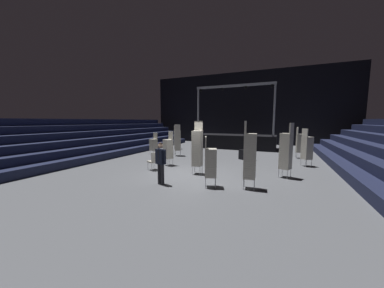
{
  "coord_description": "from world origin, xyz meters",
  "views": [
    {
      "loc": [
        3.88,
        -8.69,
        2.56
      ],
      "look_at": [
        -0.18,
        0.61,
        1.4
      ],
      "focal_mm": 18.98,
      "sensor_mm": 36.0,
      "label": 1
    }
  ],
  "objects_px": {
    "chair_stack_front_left": "(307,148)",
    "chair_stack_front_right": "(168,148)",
    "chair_stack_mid_left": "(250,155)",
    "loose_chair_near_man": "(154,160)",
    "equipment_road_case": "(247,155)",
    "chair_stack_mid_right": "(177,137)",
    "chair_stack_rear_left": "(210,162)",
    "man_with_tie": "(161,161)",
    "chair_stack_aisle_right": "(154,144)",
    "chair_stack_rear_centre": "(178,140)",
    "chair_stack_mid_centre": "(197,148)",
    "chair_stack_rear_right": "(300,143)",
    "chair_stack_aisle_left": "(286,151)",
    "stage_riser": "(235,141)"
  },
  "relations": [
    {
      "from": "chair_stack_front_left",
      "to": "chair_stack_mid_left",
      "type": "height_order",
      "value": "chair_stack_mid_left"
    },
    {
      "from": "chair_stack_rear_left",
      "to": "man_with_tie",
      "type": "bearing_deg",
      "value": -94.65
    },
    {
      "from": "chair_stack_front_right",
      "to": "chair_stack_mid_right",
      "type": "distance_m",
      "value": 6.94
    },
    {
      "from": "man_with_tie",
      "to": "equipment_road_case",
      "type": "height_order",
      "value": "man_with_tie"
    },
    {
      "from": "chair_stack_mid_centre",
      "to": "loose_chair_near_man",
      "type": "relative_size",
      "value": 2.71
    },
    {
      "from": "chair_stack_mid_centre",
      "to": "chair_stack_rear_right",
      "type": "distance_m",
      "value": 8.27
    },
    {
      "from": "chair_stack_rear_left",
      "to": "chair_stack_aisle_left",
      "type": "xyz_separation_m",
      "value": [
        2.68,
        2.61,
        0.25
      ]
    },
    {
      "from": "chair_stack_rear_right",
      "to": "equipment_road_case",
      "type": "distance_m",
      "value": 3.88
    },
    {
      "from": "chair_stack_front_left",
      "to": "equipment_road_case",
      "type": "bearing_deg",
      "value": -135.68
    },
    {
      "from": "chair_stack_aisle_right",
      "to": "chair_stack_rear_centre",
      "type": "bearing_deg",
      "value": -138.65
    },
    {
      "from": "chair_stack_front_left",
      "to": "chair_stack_rear_left",
      "type": "xyz_separation_m",
      "value": [
        -3.82,
        -5.64,
        -0.08
      ]
    },
    {
      "from": "chair_stack_mid_centre",
      "to": "equipment_road_case",
      "type": "relative_size",
      "value": 2.84
    },
    {
      "from": "chair_stack_front_right",
      "to": "chair_stack_mid_centre",
      "type": "bearing_deg",
      "value": -179.73
    },
    {
      "from": "chair_stack_rear_left",
      "to": "chair_stack_rear_right",
      "type": "height_order",
      "value": "chair_stack_rear_right"
    },
    {
      "from": "chair_stack_front_right",
      "to": "chair_stack_rear_right",
      "type": "bearing_deg",
      "value": -115.57
    },
    {
      "from": "equipment_road_case",
      "to": "chair_stack_mid_right",
      "type": "bearing_deg",
      "value": 157.38
    },
    {
      "from": "chair_stack_rear_left",
      "to": "chair_stack_rear_right",
      "type": "bearing_deg",
      "value": 136.79
    },
    {
      "from": "loose_chair_near_man",
      "to": "chair_stack_aisle_right",
      "type": "bearing_deg",
      "value": 56.8
    },
    {
      "from": "man_with_tie",
      "to": "stage_riser",
      "type": "bearing_deg",
      "value": -73.29
    },
    {
      "from": "chair_stack_mid_left",
      "to": "chair_stack_mid_centre",
      "type": "bearing_deg",
      "value": -119.71
    },
    {
      "from": "chair_stack_front_left",
      "to": "chair_stack_front_right",
      "type": "xyz_separation_m",
      "value": [
        -7.27,
        -2.93,
        -0.08
      ]
    },
    {
      "from": "stage_riser",
      "to": "loose_chair_near_man",
      "type": "height_order",
      "value": "stage_riser"
    },
    {
      "from": "chair_stack_mid_left",
      "to": "chair_stack_front_left",
      "type": "bearing_deg",
      "value": 150.68
    },
    {
      "from": "chair_stack_front_right",
      "to": "equipment_road_case",
      "type": "xyz_separation_m",
      "value": [
        3.89,
        3.56,
        -0.66
      ]
    },
    {
      "from": "chair_stack_aisle_right",
      "to": "chair_stack_aisle_left",
      "type": "bearing_deg",
      "value": 179.55
    },
    {
      "from": "chair_stack_front_left",
      "to": "chair_stack_front_right",
      "type": "height_order",
      "value": "chair_stack_front_left"
    },
    {
      "from": "equipment_road_case",
      "to": "chair_stack_rear_left",
      "type": "bearing_deg",
      "value": -94.02
    },
    {
      "from": "chair_stack_rear_left",
      "to": "chair_stack_mid_centre",
      "type": "bearing_deg",
      "value": -162.72
    },
    {
      "from": "chair_stack_front_left",
      "to": "chair_stack_front_right",
      "type": "distance_m",
      "value": 7.84
    },
    {
      "from": "chair_stack_mid_left",
      "to": "chair_stack_rear_left",
      "type": "bearing_deg",
      "value": -79.11
    },
    {
      "from": "chair_stack_mid_right",
      "to": "chair_stack_front_left",
      "type": "bearing_deg",
      "value": 123.55
    },
    {
      "from": "chair_stack_mid_left",
      "to": "loose_chair_near_man",
      "type": "bearing_deg",
      "value": -106.1
    },
    {
      "from": "chair_stack_mid_right",
      "to": "chair_stack_rear_centre",
      "type": "relative_size",
      "value": 0.93
    },
    {
      "from": "chair_stack_mid_left",
      "to": "chair_stack_aisle_right",
      "type": "distance_m",
      "value": 8.78
    },
    {
      "from": "chair_stack_front_right",
      "to": "loose_chair_near_man",
      "type": "height_order",
      "value": "chair_stack_front_right"
    },
    {
      "from": "stage_riser",
      "to": "chair_stack_mid_left",
      "type": "xyz_separation_m",
      "value": [
        2.87,
        -11.46,
        0.58
      ]
    },
    {
      "from": "chair_stack_front_left",
      "to": "chair_stack_rear_centre",
      "type": "bearing_deg",
      "value": -126.41
    },
    {
      "from": "man_with_tie",
      "to": "equipment_road_case",
      "type": "bearing_deg",
      "value": -90.41
    },
    {
      "from": "chair_stack_aisle_right",
      "to": "equipment_road_case",
      "type": "bearing_deg",
      "value": -154.14
    },
    {
      "from": "chair_stack_rear_right",
      "to": "chair_stack_rear_centre",
      "type": "relative_size",
      "value": 0.93
    },
    {
      "from": "man_with_tie",
      "to": "chair_stack_rear_left",
      "type": "height_order",
      "value": "chair_stack_rear_left"
    },
    {
      "from": "chair_stack_rear_centre",
      "to": "chair_stack_front_right",
      "type": "bearing_deg",
      "value": -96.84
    },
    {
      "from": "chair_stack_front_left",
      "to": "chair_stack_mid_centre",
      "type": "xyz_separation_m",
      "value": [
        -5.02,
        -4.03,
        0.21
      ]
    },
    {
      "from": "chair_stack_front_right",
      "to": "chair_stack_mid_centre",
      "type": "relative_size",
      "value": 0.77
    },
    {
      "from": "chair_stack_front_right",
      "to": "chair_stack_aisle_left",
      "type": "bearing_deg",
      "value": -154.67
    },
    {
      "from": "chair_stack_rear_right",
      "to": "chair_stack_aisle_right",
      "type": "distance_m",
      "value": 10.23
    },
    {
      "from": "chair_stack_mid_centre",
      "to": "chair_stack_aisle_right",
      "type": "distance_m",
      "value": 5.94
    },
    {
      "from": "chair_stack_mid_centre",
      "to": "chair_stack_aisle_right",
      "type": "height_order",
      "value": "chair_stack_mid_centre"
    },
    {
      "from": "chair_stack_front_right",
      "to": "equipment_road_case",
      "type": "bearing_deg",
      "value": -111.28
    },
    {
      "from": "chair_stack_mid_left",
      "to": "chair_stack_mid_centre",
      "type": "xyz_separation_m",
      "value": [
        -2.61,
        1.22,
        0.0
      ]
    }
  ]
}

